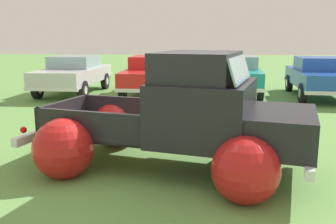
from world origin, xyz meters
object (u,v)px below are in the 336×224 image
(show_car_1, at_px, (152,73))
(show_car_2, at_px, (234,73))
(show_car_3, at_px, (320,76))
(vintage_pickup_truck, at_px, (187,124))
(show_car_0, at_px, (74,73))

(show_car_1, height_order, show_car_2, same)
(show_car_2, xyz_separation_m, show_car_3, (2.98, -0.66, -0.00))
(show_car_2, bearing_deg, vintage_pickup_truck, -5.65)
(show_car_1, relative_size, show_car_3, 1.04)
(show_car_3, bearing_deg, show_car_0, -86.98)
(show_car_0, relative_size, show_car_3, 0.99)
(show_car_1, height_order, show_car_3, same)
(vintage_pickup_truck, height_order, show_car_0, vintage_pickup_truck)
(show_car_0, xyz_separation_m, show_car_2, (6.15, 0.35, 0.00))
(show_car_0, bearing_deg, vintage_pickup_truck, 31.36)
(vintage_pickup_truck, distance_m, show_car_3, 9.11)
(show_car_0, xyz_separation_m, show_car_1, (3.02, 0.05, 0.00))
(vintage_pickup_truck, bearing_deg, show_car_0, 134.01)
(vintage_pickup_truck, bearing_deg, show_car_1, 115.37)
(show_car_0, distance_m, show_car_1, 3.02)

